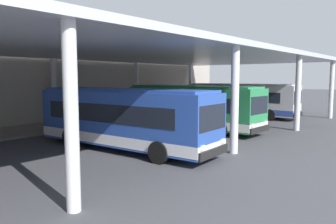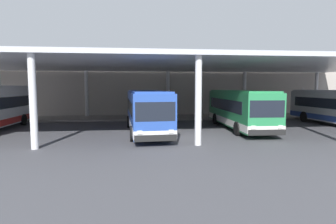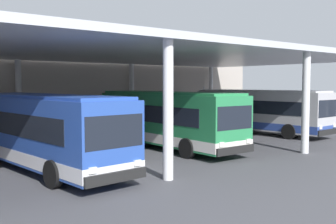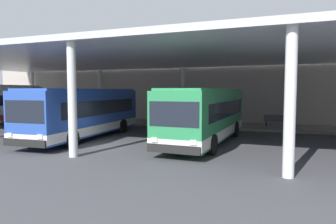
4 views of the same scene
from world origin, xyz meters
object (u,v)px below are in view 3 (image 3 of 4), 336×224
(bus_middle_bay, at_px, (167,119))
(bench_waiting, at_px, (135,122))
(bus_far_bay, at_px, (259,111))
(bus_second_bay, at_px, (43,130))
(trash_bin, at_px, (97,124))
(banner_sign, at_px, (204,103))

(bus_middle_bay, relative_size, bench_waiting, 5.88)
(bus_far_bay, bearing_deg, bus_second_bay, -173.16)
(trash_bin, bearing_deg, banner_sign, -4.95)
(bus_second_bay, bearing_deg, trash_bin, 50.12)
(bus_middle_bay, xyz_separation_m, bus_far_bay, (9.53, 0.92, 0.00))
(banner_sign, bearing_deg, trash_bin, 175.05)
(bench_waiting, bearing_deg, bus_far_bay, -51.59)
(banner_sign, bearing_deg, bus_far_bay, -96.54)
(bus_second_bay, bearing_deg, bus_middle_bay, 8.46)
(bus_second_bay, bearing_deg, bench_waiting, 39.96)
(bus_second_bay, height_order, bus_middle_bay, same)
(bus_second_bay, relative_size, bus_middle_bay, 1.01)
(bus_middle_bay, distance_m, trash_bin, 8.39)
(bus_far_bay, bearing_deg, banner_sign, 83.46)
(bus_second_bay, bearing_deg, bus_far_bay, 6.84)
(bus_second_bay, xyz_separation_m, bench_waiting, (11.31, 9.48, -0.99))
(bus_middle_bay, distance_m, bench_waiting, 9.16)
(bus_middle_bay, distance_m, bus_far_bay, 9.57)
(bus_far_bay, xyz_separation_m, banner_sign, (0.75, 6.54, 0.32))
(bus_middle_bay, height_order, banner_sign, banner_sign)
(bus_far_bay, distance_m, banner_sign, 6.59)
(bench_waiting, height_order, banner_sign, banner_sign)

